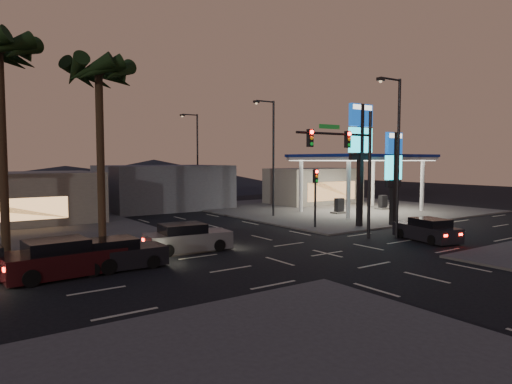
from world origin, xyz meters
TOP-DOWN VIEW (x-y plane):
  - ground at (0.00, 0.00)m, footprint 140.00×140.00m
  - corner_lot_ne at (16.00, 16.00)m, footprint 24.00×24.00m
  - gas_station at (16.00, 12.00)m, footprint 12.20×8.20m
  - convenience_store at (18.00, 21.00)m, footprint 10.00×6.00m
  - pylon_sign_tall at (8.50, 5.50)m, footprint 2.20×0.35m
  - pylon_sign_short at (11.00, 4.50)m, footprint 1.60×0.35m
  - traffic_signal_mast at (3.76, 1.99)m, footprint 6.10×0.39m
  - pedestal_signal at (5.50, 6.98)m, footprint 0.32×0.39m
  - streetlight_near at (6.79, 1.00)m, footprint 2.14×0.25m
  - streetlight_mid at (6.79, 14.00)m, footprint 2.14×0.25m
  - streetlight_far at (6.79, 28.00)m, footprint 2.14×0.25m
  - palm_a at (-9.00, 9.50)m, footprint 4.41×4.41m
  - building_far_mid at (2.00, 26.00)m, footprint 12.00×9.00m
  - hill_right at (15.00, 60.00)m, footprint 50.00×50.00m
  - hill_center at (0.00, 60.00)m, footprint 60.00×60.00m
  - car_lane_a_front at (-10.28, 3.02)m, footprint 4.41×1.89m
  - car_lane_a_mid at (-12.56, 3.03)m, footprint 5.08×2.36m
  - car_lane_b_front at (-5.83, 4.85)m, footprint 4.83×2.34m
  - suv_station at (7.77, -0.69)m, footprint 2.60×4.46m

SIDE VIEW (x-z plane):
  - ground at x=0.00m, z-range 0.00..0.00m
  - corner_lot_ne at x=16.00m, z-range 0.00..0.12m
  - suv_station at x=7.77m, z-range -0.05..1.35m
  - car_lane_a_front at x=-10.28m, z-range -0.05..1.38m
  - car_lane_b_front at x=-5.83m, z-range -0.05..1.48m
  - car_lane_a_mid at x=-12.56m, z-range -0.06..1.56m
  - convenience_store at x=18.00m, z-range 0.00..4.00m
  - hill_center at x=0.00m, z-range 0.00..4.00m
  - building_far_mid at x=2.00m, z-range 0.00..4.40m
  - hill_right at x=15.00m, z-range 0.00..5.00m
  - pedestal_signal at x=5.50m, z-range 0.77..5.07m
  - pylon_sign_short at x=11.00m, z-range 1.16..8.16m
  - gas_station at x=16.00m, z-range 2.34..7.82m
  - traffic_signal_mast at x=3.76m, z-range 1.23..9.23m
  - streetlight_near at x=6.79m, z-range 0.72..10.72m
  - streetlight_mid at x=6.79m, z-range 0.72..10.72m
  - streetlight_far at x=6.79m, z-range 0.72..10.72m
  - pylon_sign_tall at x=8.50m, z-range 1.89..10.89m
  - palm_a at x=-9.00m, z-range 4.00..14.86m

